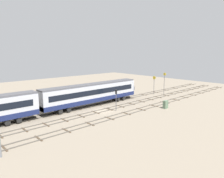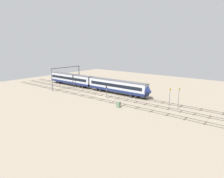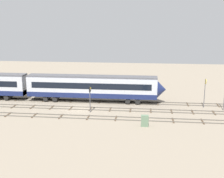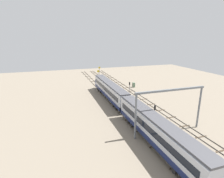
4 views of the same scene
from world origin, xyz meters
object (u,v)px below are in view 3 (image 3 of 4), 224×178
at_px(train, 31,86).
at_px(relay_cabinet, 145,121).
at_px(speed_sign_mid_trackside, 205,89).
at_px(signal_light_trackside_approach, 90,96).

height_order(train, relay_cabinet, train).
relative_size(speed_sign_mid_trackside, signal_light_trackside_approach, 1.17).
bearing_deg(relay_cabinet, speed_sign_mid_trackside, 45.80).
bearing_deg(speed_sign_mid_trackside, signal_light_trackside_approach, -165.69).
xyz_separation_m(train, speed_sign_mid_trackside, (31.91, -1.65, 0.67)).
bearing_deg(signal_light_trackside_approach, speed_sign_mid_trackside, 14.31).
xyz_separation_m(speed_sign_mid_trackside, signal_light_trackside_approach, (-19.24, -4.91, -0.44)).
bearing_deg(train, speed_sign_mid_trackside, -2.96).
distance_m(speed_sign_mid_trackside, relay_cabinet, 14.90).
bearing_deg(speed_sign_mid_trackside, relay_cabinet, -134.20).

